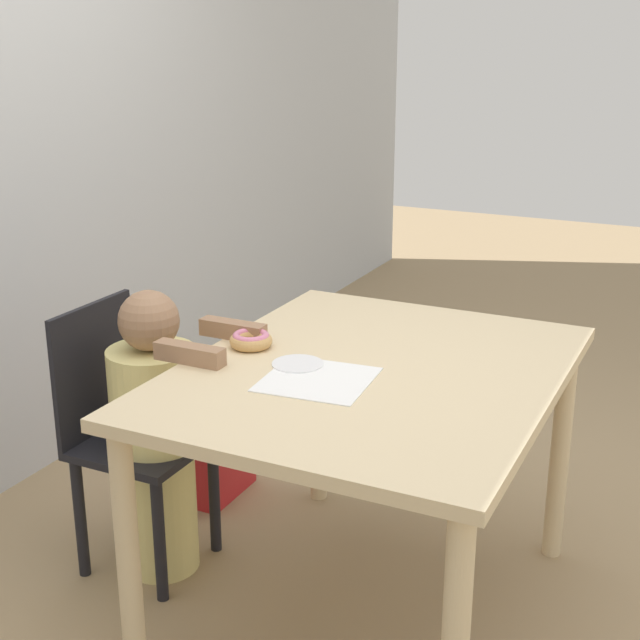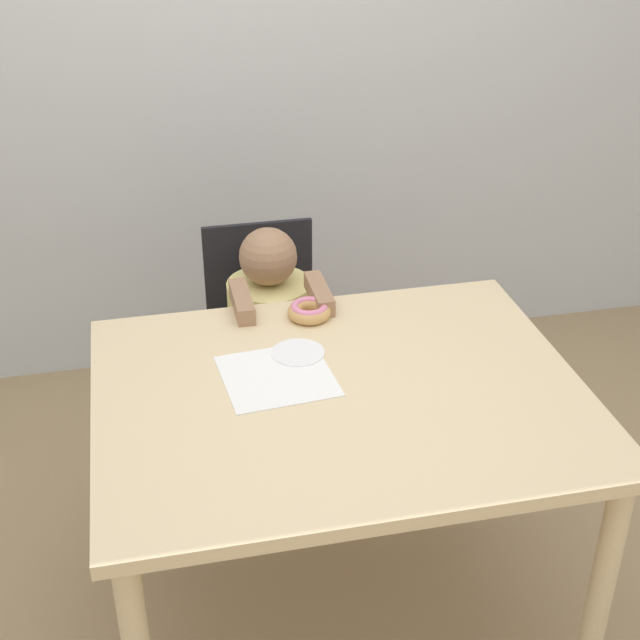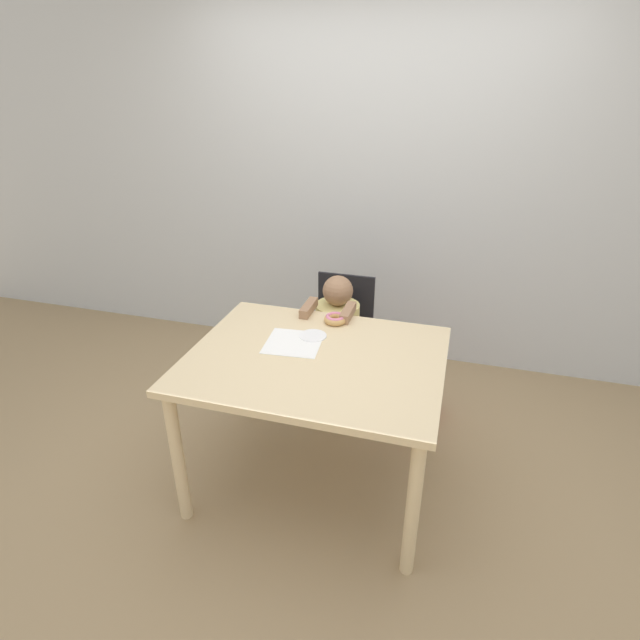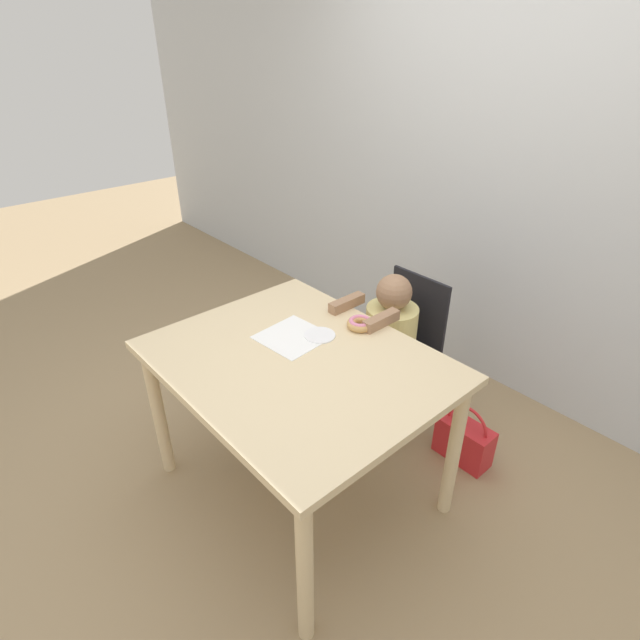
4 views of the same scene
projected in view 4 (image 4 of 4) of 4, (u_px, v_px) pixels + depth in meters
ground_plane at (301, 487)px, 2.46m from camera, size 12.00×12.00×0.00m
wall_back at (511, 180)px, 2.71m from camera, size 8.00×0.05×2.50m
dining_table at (298, 377)px, 2.12m from camera, size 1.21×0.97×0.77m
chair at (401, 350)px, 2.74m from camera, size 0.37×0.36×0.84m
child_figure at (388, 354)px, 2.66m from camera, size 0.28×0.45×0.91m
donut at (360, 323)px, 2.28m from camera, size 0.12×0.12×0.04m
napkin at (293, 337)px, 2.22m from camera, size 0.30×0.30×0.00m
handbag at (464, 440)px, 2.57m from camera, size 0.29×0.13×0.34m
plate at (320, 335)px, 2.23m from camera, size 0.14×0.14×0.01m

